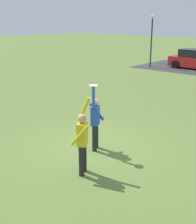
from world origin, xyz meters
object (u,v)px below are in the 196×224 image
(frisbee_disc, at_px, (93,86))
(lamppost_by_lot, at_px, (152,36))
(person_catcher, at_px, (95,120))
(person_defender, at_px, (82,139))
(parked_car_red, at_px, (195,60))

(frisbee_disc, distance_m, lamppost_by_lot, 17.47)
(person_catcher, bearing_deg, person_defender, 0.00)
(person_catcher, xyz_separation_m, person_defender, (0.75, -1.35, -0.00))
(person_catcher, distance_m, parked_car_red, 17.81)
(frisbee_disc, bearing_deg, lamppost_by_lot, 115.61)
(parked_car_red, bearing_deg, lamppost_by_lot, -147.97)
(person_defender, bearing_deg, lamppost_by_lot, -3.18)
(person_catcher, relative_size, lamppost_by_lot, 0.49)
(lamppost_by_lot, bearing_deg, person_defender, -64.15)
(person_defender, bearing_deg, parked_car_red, -14.02)
(parked_car_red, distance_m, lamppost_by_lot, 4.08)
(frisbee_disc, xyz_separation_m, parked_car_red, (-4.36, 17.49, -1.37))
(person_catcher, bearing_deg, frisbee_disc, 0.00)
(person_catcher, bearing_deg, lamppost_by_lot, 176.53)
(person_defender, distance_m, lamppost_by_lot, 18.85)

